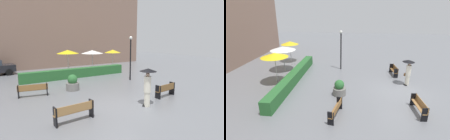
# 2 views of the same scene
# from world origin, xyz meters

# --- Properties ---
(ground_plane) EXTENTS (60.00, 60.00, 0.00)m
(ground_plane) POSITION_xyz_m (0.00, 0.00, 0.00)
(ground_plane) COLOR slate
(bench_near_right) EXTENTS (1.59, 0.52, 0.84)m
(bench_near_right) POSITION_xyz_m (3.25, -0.22, 0.49)
(bench_near_right) COLOR brown
(bench_near_right) RESTS_ON ground
(bench_far_left) EXTENTS (1.82, 0.66, 0.80)m
(bench_far_left) POSITION_xyz_m (-3.82, 4.35, 0.48)
(bench_far_left) COLOR olive
(bench_far_left) RESTS_ON ground
(bench_near_left) EXTENTS (1.86, 0.47, 0.84)m
(bench_near_left) POSITION_xyz_m (-2.94, -0.50, 0.50)
(bench_near_left) COLOR #9E7242
(bench_near_left) RESTS_ON ground
(pedestrian_with_umbrella) EXTENTS (0.91, 0.91, 2.08)m
(pedestrian_with_umbrella) POSITION_xyz_m (1.09, -0.81, 1.31)
(pedestrian_with_umbrella) COLOR silver
(pedestrian_with_umbrella) RESTS_ON ground
(planter_pot) EXTENTS (0.93, 0.93, 1.14)m
(planter_pot) POSITION_xyz_m (-1.16, 4.42, 0.49)
(planter_pot) COLOR slate
(planter_pot) RESTS_ON ground
(lamp_post) EXTENTS (0.28, 0.28, 3.85)m
(lamp_post) POSITION_xyz_m (4.35, 4.80, 2.37)
(lamp_post) COLOR black
(lamp_post) RESTS_ON ground
(patio_umbrella_yellow) EXTENTS (2.14, 2.14, 2.55)m
(patio_umbrella_yellow) POSITION_xyz_m (0.42, 9.72, 2.37)
(patio_umbrella_yellow) COLOR silver
(patio_umbrella_yellow) RESTS_ON ground
(patio_umbrella_white) EXTENTS (2.38, 2.38, 2.40)m
(patio_umbrella_white) POSITION_xyz_m (3.38, 10.27, 2.22)
(patio_umbrella_white) COLOR silver
(patio_umbrella_white) RESTS_ON ground
(patio_umbrella_yellow_far) EXTENTS (1.92, 1.92, 2.34)m
(patio_umbrella_yellow_far) POSITION_xyz_m (6.31, 10.68, 2.16)
(patio_umbrella_yellow_far) COLOR silver
(patio_umbrella_yellow_far) RESTS_ON ground
(hedge_strip) EXTENTS (9.97, 0.70, 0.87)m
(hedge_strip) POSITION_xyz_m (0.77, 8.40, 0.44)
(hedge_strip) COLOR #28602D
(hedge_strip) RESTS_ON ground
(building_facade) EXTENTS (28.00, 1.20, 11.89)m
(building_facade) POSITION_xyz_m (0.00, 16.00, 5.94)
(building_facade) COLOR #846656
(building_facade) RESTS_ON ground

